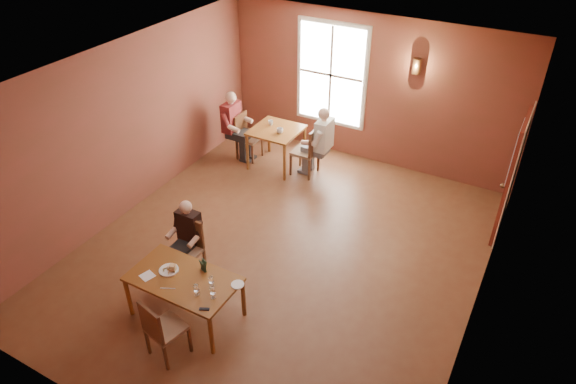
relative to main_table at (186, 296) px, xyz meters
The scene contains 30 objects.
ground 1.92m from the main_table, 74.70° to the left, with size 6.00×7.00×0.01m, color brown.
wall_back 5.46m from the main_table, 84.66° to the left, with size 6.00×0.04×3.00m, color brown.
wall_front 2.10m from the main_table, 73.53° to the right, with size 6.00×0.04×3.00m, color brown.
wall_left 3.30m from the main_table, 144.01° to the left, with size 0.04×7.00×3.00m, color brown.
wall_right 4.11m from the main_table, 27.47° to the left, with size 0.04×7.00×3.00m, color brown.
ceiling 3.26m from the main_table, 74.70° to the left, with size 6.00×7.00×0.04m, color white.
window 5.45m from the main_table, 93.29° to the left, with size 1.36×0.10×1.96m, color white.
door 5.41m from the main_table, 50.15° to the left, with size 0.12×1.04×2.10m, color maroon.
wall_sconce 5.71m from the main_table, 75.01° to the left, with size 0.16×0.16×0.28m, color brown.
main_table is the anchor object (origin of this frame).
chair_diner_main 0.83m from the main_table, 127.57° to the left, with size 0.42×0.42×0.94m, color #432817, non-canonical shape.
diner_main 0.83m from the main_table, 128.88° to the left, with size 0.47×0.47×1.17m, color #37271A, non-canonical shape.
chair_empty 0.68m from the main_table, 72.01° to the right, with size 0.42×0.42×0.95m, color #5E3018, non-canonical shape.
plate_food 0.45m from the main_table, behind, with size 0.27×0.27×0.03m, color silver.
sandwich 0.44m from the main_table, 168.31° to the left, with size 0.08×0.08×0.10m, color tan.
goblet_a 0.61m from the main_table, ahead, with size 0.07×0.07×0.17m, color white, non-canonical shape.
goblet_b 0.72m from the main_table, ahead, with size 0.07×0.07×0.18m, color white, non-canonical shape.
goblet_c 0.59m from the main_table, 24.03° to the right, with size 0.07×0.07×0.18m, color white, non-canonical shape.
menu_stand 0.53m from the main_table, 57.65° to the left, with size 0.11×0.05×0.18m, color #1F3823.
knife 0.43m from the main_table, 101.26° to the right, with size 0.20×0.02×0.00m, color silver.
napkin 0.60m from the main_table, 155.83° to the right, with size 0.17×0.17×0.01m, color white.
side_plate 0.83m from the main_table, 18.75° to the left, with size 0.17×0.17×0.01m, color white.
sunglasses 0.76m from the main_table, 28.40° to the right, with size 0.13×0.04×0.02m, color black.
second_table 4.27m from the main_table, 102.85° to the left, with size 0.93×0.93×0.82m, color brown, non-canonical shape.
chair_diner_white 4.18m from the main_table, 94.11° to the left, with size 0.46×0.46×1.03m, color #502F19, non-canonical shape.
diner_white 4.19m from the main_table, 93.70° to the left, with size 0.56×0.56×1.40m, color beige, non-canonical shape.
chair_diner_maroon 4.46m from the main_table, 111.02° to the left, with size 0.43×0.43×0.97m, color #4C2B15, non-canonical shape.
diner_maroon 4.48m from the main_table, 111.38° to the left, with size 0.56×0.56×1.40m, color maroon, non-canonical shape.
cup_a 4.17m from the main_table, 101.21° to the left, with size 0.13×0.13×0.10m, color white.
cup_b 4.46m from the main_table, 104.92° to the left, with size 0.10×0.10×0.10m, color white.
Camera 1 is at (3.16, -5.56, 5.47)m, focal length 32.00 mm.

